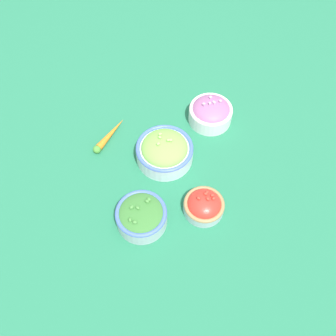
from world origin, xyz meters
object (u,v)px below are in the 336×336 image
(bowl_cherry_tomatoes, at_px, (204,205))
(loose_carrot, at_px, (109,136))
(bowl_broccoli, at_px, (141,216))
(bowl_red_onion, at_px, (211,112))
(bowl_lettuce, at_px, (165,151))

(bowl_cherry_tomatoes, xyz_separation_m, loose_carrot, (0.27, 0.26, -0.01))
(loose_carrot, bearing_deg, bowl_cherry_tomatoes, -99.20)
(bowl_cherry_tomatoes, relative_size, bowl_broccoli, 0.82)
(bowl_red_onion, distance_m, loose_carrot, 0.32)
(bowl_broccoli, height_order, bowl_red_onion, bowl_red_onion)
(bowl_lettuce, xyz_separation_m, bowl_broccoli, (-0.20, 0.08, -0.00))
(bowl_lettuce, bearing_deg, loose_carrot, 62.19)
(bowl_broccoli, bearing_deg, loose_carrot, 16.92)
(bowl_cherry_tomatoes, distance_m, loose_carrot, 0.37)
(bowl_red_onion, bearing_deg, bowl_broccoli, 144.97)
(bowl_lettuce, relative_size, loose_carrot, 1.30)
(bowl_broccoli, height_order, loose_carrot, bowl_broccoli)
(bowl_cherry_tomatoes, relative_size, bowl_red_onion, 0.82)
(bowl_lettuce, height_order, loose_carrot, bowl_lettuce)
(bowl_broccoli, bearing_deg, bowl_lettuce, -21.32)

